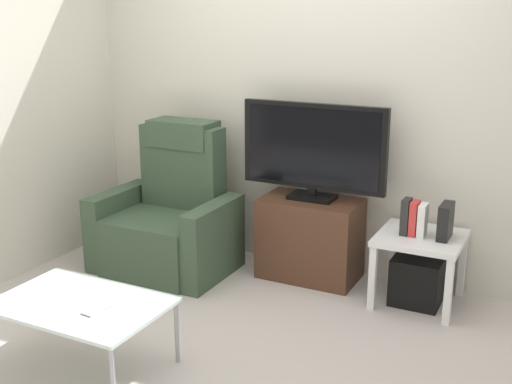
{
  "coord_description": "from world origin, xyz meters",
  "views": [
    {
      "loc": [
        1.66,
        -3.16,
        1.86
      ],
      "look_at": [
        -0.19,
        0.5,
        0.7
      ],
      "focal_mm": 44.87,
      "sensor_mm": 36.0,
      "label": 1
    }
  ],
  "objects_px": {
    "television": "(313,149)",
    "recliner_armchair": "(170,219)",
    "book_middle": "(414,218)",
    "book_rightmost": "(423,220)",
    "subwoofer_box": "(418,280)",
    "book_leftmost": "(406,216)",
    "side_table": "(420,246)",
    "coffee_table": "(81,306)",
    "cell_phone": "(96,309)",
    "game_console": "(446,221)",
    "tv_stand": "(310,238)"
  },
  "relations": [
    {
      "from": "television",
      "to": "side_table",
      "type": "distance_m",
      "value": 0.97
    },
    {
      "from": "tv_stand",
      "to": "recliner_armchair",
      "type": "height_order",
      "value": "recliner_armchair"
    },
    {
      "from": "book_rightmost",
      "to": "coffee_table",
      "type": "relative_size",
      "value": 0.24
    },
    {
      "from": "recliner_armchair",
      "to": "book_middle",
      "type": "xyz_separation_m",
      "value": [
        1.77,
        0.19,
        0.21
      ]
    },
    {
      "from": "subwoofer_box",
      "to": "book_middle",
      "type": "height_order",
      "value": "book_middle"
    },
    {
      "from": "tv_stand",
      "to": "book_leftmost",
      "type": "xyz_separation_m",
      "value": [
        0.7,
        -0.09,
        0.29
      ]
    },
    {
      "from": "book_middle",
      "to": "recliner_armchair",
      "type": "bearing_deg",
      "value": -173.88
    },
    {
      "from": "television",
      "to": "book_middle",
      "type": "xyz_separation_m",
      "value": [
        0.75,
        -0.11,
        -0.36
      ]
    },
    {
      "from": "recliner_armchair",
      "to": "side_table",
      "type": "relative_size",
      "value": 2.0
    },
    {
      "from": "television",
      "to": "cell_phone",
      "type": "xyz_separation_m",
      "value": [
        -0.48,
        -1.75,
        -0.55
      ]
    },
    {
      "from": "subwoofer_box",
      "to": "book_leftmost",
      "type": "xyz_separation_m",
      "value": [
        -0.1,
        -0.02,
        0.43
      ]
    },
    {
      "from": "book_middle",
      "to": "book_rightmost",
      "type": "height_order",
      "value": "book_middle"
    },
    {
      "from": "television",
      "to": "side_table",
      "type": "relative_size",
      "value": 1.94
    },
    {
      "from": "subwoofer_box",
      "to": "book_middle",
      "type": "relative_size",
      "value": 1.4
    },
    {
      "from": "book_middle",
      "to": "subwoofer_box",
      "type": "bearing_deg",
      "value": 23.36
    },
    {
      "from": "tv_stand",
      "to": "book_rightmost",
      "type": "relative_size",
      "value": 3.24
    },
    {
      "from": "subwoofer_box",
      "to": "book_leftmost",
      "type": "bearing_deg",
      "value": -168.69
    },
    {
      "from": "subwoofer_box",
      "to": "game_console",
      "type": "distance_m",
      "value": 0.45
    },
    {
      "from": "book_leftmost",
      "to": "coffee_table",
      "type": "xyz_separation_m",
      "value": [
        -1.32,
        -1.6,
        -0.23
      ]
    },
    {
      "from": "book_leftmost",
      "to": "book_rightmost",
      "type": "relative_size",
      "value": 1.1
    },
    {
      "from": "subwoofer_box",
      "to": "cell_phone",
      "type": "distance_m",
      "value": 2.11
    },
    {
      "from": "recliner_armchair",
      "to": "book_middle",
      "type": "distance_m",
      "value": 1.79
    },
    {
      "from": "tv_stand",
      "to": "book_middle",
      "type": "bearing_deg",
      "value": -6.64
    },
    {
      "from": "recliner_armchair",
      "to": "side_table",
      "type": "distance_m",
      "value": 1.82
    },
    {
      "from": "recliner_armchair",
      "to": "subwoofer_box",
      "type": "xyz_separation_m",
      "value": [
        1.81,
        0.21,
        -0.21
      ]
    },
    {
      "from": "side_table",
      "to": "coffee_table",
      "type": "xyz_separation_m",
      "value": [
        -1.42,
        -1.62,
        -0.03
      ]
    },
    {
      "from": "television",
      "to": "recliner_armchair",
      "type": "xyz_separation_m",
      "value": [
        -1.02,
        -0.3,
        -0.57
      ]
    },
    {
      "from": "subwoofer_box",
      "to": "coffee_table",
      "type": "relative_size",
      "value": 0.35
    },
    {
      "from": "book_middle",
      "to": "cell_phone",
      "type": "bearing_deg",
      "value": -126.8
    },
    {
      "from": "recliner_armchair",
      "to": "coffee_table",
      "type": "xyz_separation_m",
      "value": [
        0.4,
        -1.41,
        -0.01
      ]
    },
    {
      "from": "tv_stand",
      "to": "subwoofer_box",
      "type": "relative_size",
      "value": 2.2
    },
    {
      "from": "recliner_armchair",
      "to": "game_console",
      "type": "bearing_deg",
      "value": 3.6
    },
    {
      "from": "cell_phone",
      "to": "television",
      "type": "bearing_deg",
      "value": 79.94
    },
    {
      "from": "side_table",
      "to": "tv_stand",
      "type": "bearing_deg",
      "value": 175.17
    },
    {
      "from": "coffee_table",
      "to": "cell_phone",
      "type": "distance_m",
      "value": 0.15
    },
    {
      "from": "tv_stand",
      "to": "side_table",
      "type": "xyz_separation_m",
      "value": [
        0.8,
        -0.07,
        0.1
      ]
    },
    {
      "from": "subwoofer_box",
      "to": "game_console",
      "type": "xyz_separation_m",
      "value": [
        0.15,
        0.01,
        0.42
      ]
    },
    {
      "from": "book_rightmost",
      "to": "side_table",
      "type": "bearing_deg",
      "value": 111.37
    },
    {
      "from": "recliner_armchair",
      "to": "book_rightmost",
      "type": "xyz_separation_m",
      "value": [
        1.82,
        0.19,
        0.2
      ]
    },
    {
      "from": "television",
      "to": "book_leftmost",
      "type": "height_order",
      "value": "television"
    },
    {
      "from": "tv_stand",
      "to": "television",
      "type": "bearing_deg",
      "value": 90.0
    },
    {
      "from": "book_middle",
      "to": "book_leftmost",
      "type": "bearing_deg",
      "value": 180.0
    },
    {
      "from": "television",
      "to": "coffee_table",
      "type": "height_order",
      "value": "television"
    },
    {
      "from": "side_table",
      "to": "coffee_table",
      "type": "bearing_deg",
      "value": -131.1
    },
    {
      "from": "book_middle",
      "to": "book_rightmost",
      "type": "bearing_deg",
      "value": 0.0
    },
    {
      "from": "recliner_armchair",
      "to": "coffee_table",
      "type": "distance_m",
      "value": 1.47
    },
    {
      "from": "side_table",
      "to": "book_rightmost",
      "type": "height_order",
      "value": "book_rightmost"
    },
    {
      "from": "subwoofer_box",
      "to": "coffee_table",
      "type": "distance_m",
      "value": 2.16
    },
    {
      "from": "recliner_armchair",
      "to": "game_console",
      "type": "distance_m",
      "value": 1.98
    },
    {
      "from": "recliner_armchair",
      "to": "book_rightmost",
      "type": "height_order",
      "value": "recliner_armchair"
    }
  ]
}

